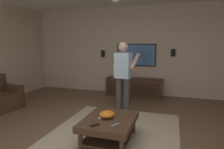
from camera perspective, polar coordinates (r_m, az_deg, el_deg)
The scene contains 14 objects.
ground_plane at distance 3.41m, azimuth -2.83°, elevation -19.11°, with size 8.42×8.42×0.00m, color brown.
wall_back_tv at distance 6.25m, azimuth 7.88°, elevation 6.78°, with size 0.10×7.22×2.74m, color #C6B299.
area_rug at distance 3.61m, azimuth 0.29°, elevation -17.31°, with size 2.68×2.24×0.01m, color tan.
coffee_table at distance 3.31m, azimuth -0.77°, elevation -14.29°, with size 1.00×0.80×0.40m.
media_console at distance 6.08m, azimuth 6.42°, elevation -3.69°, with size 0.45×1.70×0.55m.
tv at distance 6.18m, azimuth 7.02°, elevation 5.68°, with size 0.05×1.21×0.68m.
person_standing at distance 4.51m, azimuth 3.30°, elevation 0.42°, with size 0.60×0.61×1.64m.
bowl at distance 3.28m, azimuth -1.45°, elevation -11.51°, with size 0.25×0.25×0.11m, color orange.
remote_white at distance 3.29m, azimuth -3.05°, elevation -12.25°, with size 0.15×0.04×0.02m, color white.
remote_black at distance 3.00m, azimuth -4.97°, elevation -14.45°, with size 0.15×0.04×0.02m, color black.
remote_grey at distance 2.99m, azimuth 1.06°, elevation -14.54°, with size 0.15×0.04×0.02m, color slate.
vase_round at distance 6.08m, azimuth 4.18°, elevation 0.05°, with size 0.22×0.22×0.22m, color red.
wall_speaker_left at distance 6.08m, azimuth 17.38°, elevation 6.08°, with size 0.06×0.12×0.22m, color black.
wall_speaker_right at distance 6.48m, azimuth -2.64°, elevation 6.10°, with size 0.06×0.12×0.22m, color black.
Camera 1 is at (-2.81, -1.06, 1.61)m, focal length 31.36 mm.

